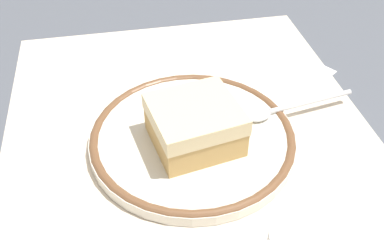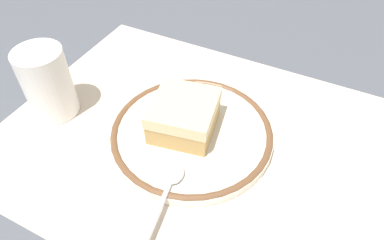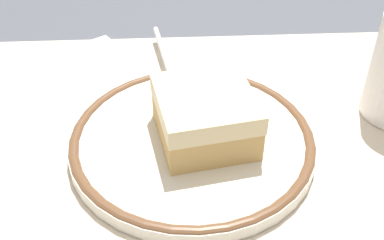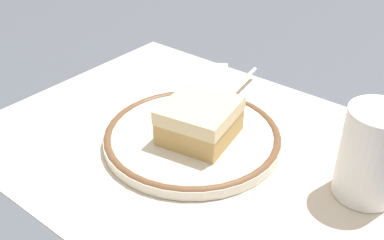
# 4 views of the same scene
# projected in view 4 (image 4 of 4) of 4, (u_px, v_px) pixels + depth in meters

# --- Properties ---
(ground_plane) EXTENTS (2.40, 2.40, 0.00)m
(ground_plane) POSITION_uv_depth(u_px,v_px,m) (192.00, 142.00, 0.58)
(ground_plane) COLOR #4C515B
(placemat) EXTENTS (0.52, 0.41, 0.00)m
(placemat) POSITION_uv_depth(u_px,v_px,m) (192.00, 142.00, 0.58)
(placemat) COLOR beige
(placemat) RESTS_ON ground_plane
(plate) EXTENTS (0.22, 0.22, 0.01)m
(plate) POSITION_uv_depth(u_px,v_px,m) (192.00, 136.00, 0.57)
(plate) COLOR silver
(plate) RESTS_ON placemat
(cake_slice) EXTENTS (0.10, 0.10, 0.05)m
(cake_slice) POSITION_uv_depth(u_px,v_px,m) (199.00, 121.00, 0.55)
(cake_slice) COLOR tan
(cake_slice) RESTS_ON plate
(spoon) EXTENTS (0.04, 0.14, 0.01)m
(spoon) POSITION_uv_depth(u_px,v_px,m) (228.00, 95.00, 0.64)
(spoon) COLOR silver
(spoon) RESTS_ON plate
(cup) EXTENTS (0.07, 0.07, 0.10)m
(cup) POSITION_uv_depth(u_px,v_px,m) (371.00, 159.00, 0.47)
(cup) COLOR white
(cup) RESTS_ON placemat
(napkin) EXTENTS (0.18, 0.17, 0.00)m
(napkin) POSITION_uv_depth(u_px,v_px,m) (185.00, 77.00, 0.72)
(napkin) COLOR white
(napkin) RESTS_ON placemat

